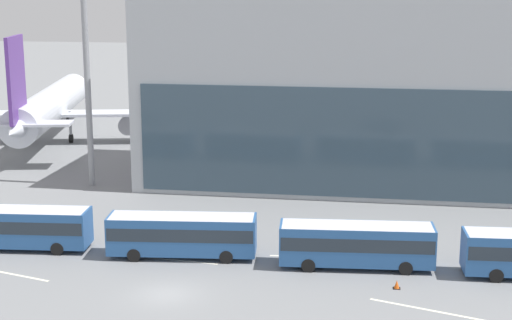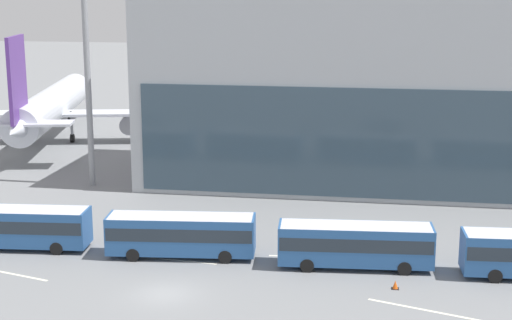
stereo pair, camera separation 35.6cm
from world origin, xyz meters
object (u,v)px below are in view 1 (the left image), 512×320
object	(u,v)px
shuttle_bus_0	(18,225)
shuttle_bus_2	(356,243)
traffic_cone_1	(397,285)
airliner_at_gate_near	(48,107)
shuttle_bus_1	(182,233)
airliner_at_gate_far	(430,107)

from	to	relation	value
shuttle_bus_0	shuttle_bus_2	world-z (taller)	same
shuttle_bus_0	traffic_cone_1	distance (m)	29.27
shuttle_bus_2	airliner_at_gate_near	bearing A→B (deg)	131.09
shuttle_bus_0	shuttle_bus_1	xyz separation A→B (m)	(13.05, 0.16, 0.00)
airliner_at_gate_near	traffic_cone_1	size ratio (longest dim) A/B	68.66
shuttle_bus_0	traffic_cone_1	world-z (taller)	shuttle_bus_0
airliner_at_gate_far	traffic_cone_1	world-z (taller)	airliner_at_gate_far
traffic_cone_1	shuttle_bus_1	bearing A→B (deg)	166.16
shuttle_bus_0	airliner_at_gate_far	bearing A→B (deg)	47.83
shuttle_bus_0	shuttle_bus_2	distance (m)	26.10
airliner_at_gate_far	shuttle_bus_2	world-z (taller)	airliner_at_gate_far
shuttle_bus_0	traffic_cone_1	bearing A→B (deg)	-12.28
airliner_at_gate_near	traffic_cone_1	xyz separation A→B (m)	(43.96, -44.14, -4.33)
shuttle_bus_2	traffic_cone_1	xyz separation A→B (m)	(2.88, -3.70, -1.60)
shuttle_bus_1	shuttle_bus_2	bearing A→B (deg)	-6.75
shuttle_bus_1	traffic_cone_1	world-z (taller)	shuttle_bus_1
airliner_at_gate_near	shuttle_bus_1	size ratio (longest dim) A/B	3.54
airliner_at_gate_near	airliner_at_gate_far	size ratio (longest dim) A/B	1.20
shuttle_bus_2	shuttle_bus_0	bearing A→B (deg)	175.50
airliner_at_gate_far	shuttle_bus_1	world-z (taller)	airliner_at_gate_far
shuttle_bus_1	shuttle_bus_2	size ratio (longest dim) A/B	1.00
shuttle_bus_1	shuttle_bus_0	bearing A→B (deg)	174.95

